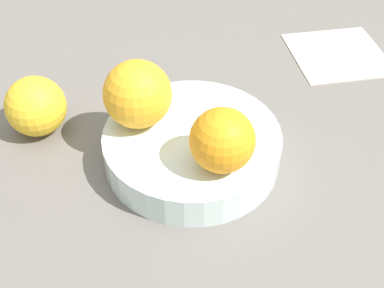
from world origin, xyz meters
The scene contains 6 objects.
ground_plane centered at (0.00, 0.00, -1.00)cm, with size 110.00×110.00×2.00cm, color #66605B.
fruit_bowl centered at (0.00, 0.00, 1.80)cm, with size 19.40×19.40×3.80cm.
orange_in_bowl_0 centered at (-6.13, 0.52, 7.49)cm, with size 7.39×7.39×7.39cm, color #F9A823.
orange_in_bowl_1 centered at (4.04, -3.61, 7.06)cm, with size 6.51×6.51×6.51cm, color orange.
orange_loose_0 centered at (-18.74, 0.02, 3.52)cm, with size 7.04×7.04×7.04cm, color yellow.
folded_napkin centered at (14.53, 26.13, 0.15)cm, with size 13.00×13.00×0.30cm, color beige.
Camera 1 is at (10.72, -38.34, 39.61)cm, focal length 46.60 mm.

